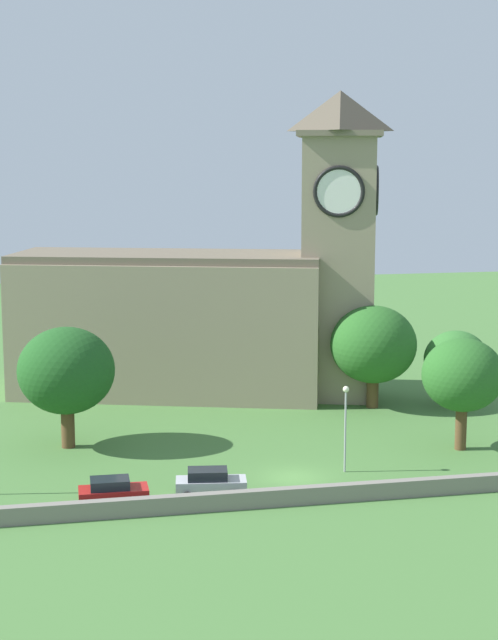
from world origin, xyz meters
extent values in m
plane|color=#477538|center=(0.00, 15.00, 0.00)|extent=(200.00, 200.00, 0.00)
cube|color=gray|center=(-5.31, 26.82, 6.21)|extent=(29.93, 18.41, 12.42)
cube|color=#675C4A|center=(-5.31, 26.82, 12.77)|extent=(29.67, 17.61, 0.70)
cube|color=gray|center=(9.62, 22.18, 11.79)|extent=(8.03, 8.03, 23.57)
cube|color=#736753|center=(9.62, 22.18, 23.82)|extent=(9.31, 9.31, 0.50)
pyramid|color=brown|center=(9.62, 22.18, 25.84)|extent=(8.43, 8.43, 3.53)
cylinder|color=white|center=(8.65, 19.06, 18.86)|extent=(3.95, 1.33, 4.10)
torus|color=black|center=(8.65, 19.06, 18.86)|extent=(4.38, 1.68, 4.47)
cylinder|color=white|center=(12.74, 21.21, 18.86)|extent=(1.33, 3.95, 4.10)
torus|color=black|center=(12.74, 21.21, 18.86)|extent=(1.68, 4.38, 4.47)
cube|color=gray|center=(0.00, -5.21, 0.56)|extent=(55.85, 0.70, 1.12)
cube|color=red|center=(-12.49, -2.96, 0.71)|extent=(4.40, 1.96, 0.79)
cube|color=#1E232B|center=(-12.71, -2.95, 1.42)|extent=(2.47, 1.70, 0.62)
cylinder|color=black|center=(-10.99, -2.03, 0.32)|extent=(0.64, 0.35, 0.63)
cylinder|color=black|center=(-11.02, -3.93, 0.32)|extent=(0.64, 0.35, 0.63)
cylinder|color=black|center=(-13.96, -1.99, 0.32)|extent=(0.64, 0.35, 0.63)
cylinder|color=black|center=(-13.99, -3.88, 0.32)|extent=(0.64, 0.35, 0.63)
cube|color=silver|center=(-6.19, -2.64, 0.75)|extent=(4.76, 2.42, 0.83)
cube|color=#1E232B|center=(-6.42, -2.61, 1.50)|extent=(2.75, 1.92, 0.66)
cylinder|color=black|center=(-4.53, -1.97, 0.33)|extent=(0.71, 0.41, 0.67)
cylinder|color=black|center=(-4.78, -3.75, 0.33)|extent=(0.71, 0.41, 0.67)
cylinder|color=black|center=(-7.60, -1.54, 0.33)|extent=(0.71, 0.41, 0.67)
cylinder|color=black|center=(-7.85, -3.32, 0.33)|extent=(0.71, 0.41, 0.67)
cylinder|color=#9EA0A5|center=(3.79, 0.51, 2.85)|extent=(0.14, 0.14, 5.70)
sphere|color=#F4EFCC|center=(3.79, 0.51, 5.92)|extent=(0.44, 0.44, 0.44)
cylinder|color=brown|center=(13.94, 4.02, 1.72)|extent=(0.85, 0.85, 3.45)
ellipsoid|color=#286023|center=(13.94, 4.02, 5.74)|extent=(6.10, 6.10, 5.49)
cylinder|color=brown|center=(18.73, 16.24, 1.07)|extent=(0.79, 0.79, 2.15)
ellipsoid|color=#33702D|center=(18.73, 16.24, 4.27)|extent=(5.65, 5.65, 5.09)
cylinder|color=brown|center=(11.54, 17.57, 1.41)|extent=(1.06, 1.06, 2.82)
ellipsoid|color=#286023|center=(11.54, 17.57, 5.65)|extent=(7.54, 7.54, 6.79)
cylinder|color=brown|center=(-15.01, 10.50, 1.61)|extent=(1.02, 1.02, 3.22)
ellipsoid|color=#1E511E|center=(-15.01, 10.50, 5.95)|extent=(7.29, 7.29, 6.56)
camera|label=1|loc=(-16.03, -63.09, 21.54)|focal=55.35mm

